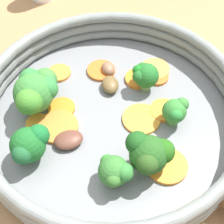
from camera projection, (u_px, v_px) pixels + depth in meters
ground_plane at (112, 126)px, 0.46m from camera, size 4.00×4.00×0.00m
skillet at (112, 123)px, 0.46m from camera, size 0.30×0.30×0.01m
skillet_rim_wall at (112, 109)px, 0.43m from camera, size 0.31×0.31×0.04m
skillet_rivet_left at (184, 218)px, 0.37m from camera, size 0.01×0.01×0.01m
carrot_slice_0 at (157, 77)px, 0.49m from camera, size 0.04×0.04×0.00m
carrot_slice_1 at (141, 119)px, 0.45m from camera, size 0.06×0.06×0.00m
carrot_slice_2 at (138, 79)px, 0.49m from camera, size 0.05×0.05×0.00m
carrot_slice_3 at (62, 108)px, 0.46m from camera, size 0.04×0.04×0.00m
carrot_slice_4 at (101, 70)px, 0.50m from camera, size 0.05×0.05×0.00m
carrot_slice_5 at (164, 110)px, 0.46m from camera, size 0.05×0.05×0.00m
carrot_slice_6 at (167, 166)px, 0.41m from camera, size 0.06×0.06×0.00m
carrot_slice_7 at (38, 124)px, 0.45m from camera, size 0.04×0.04×0.00m
carrot_slice_8 at (59, 73)px, 0.50m from camera, size 0.04×0.04×0.00m
carrot_slice_9 at (58, 127)px, 0.44m from camera, size 0.07×0.07×0.00m
carrot_slice_10 at (155, 69)px, 0.50m from camera, size 0.05×0.05×0.00m
broccoli_floret_0 at (149, 154)px, 0.39m from camera, size 0.05×0.05×0.05m
broccoli_floret_1 at (145, 75)px, 0.46m from camera, size 0.03×0.03×0.04m
broccoli_floret_2 at (115, 172)px, 0.38m from camera, size 0.04×0.04×0.04m
broccoli_floret_3 at (29, 145)px, 0.40m from camera, size 0.05×0.04×0.04m
broccoli_floret_4 at (34, 93)px, 0.43m from camera, size 0.06×0.05×0.05m
broccoli_floret_5 at (45, 80)px, 0.46m from camera, size 0.03×0.04×0.04m
broccoli_floret_6 at (175, 112)px, 0.43m from camera, size 0.03×0.03×0.04m
mushroom_piece_0 at (68, 140)px, 0.43m from camera, size 0.04×0.04×0.01m
mushroom_piece_1 at (110, 85)px, 0.48m from camera, size 0.03×0.03×0.01m
mushroom_piece_2 at (108, 69)px, 0.49m from camera, size 0.03×0.03×0.01m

